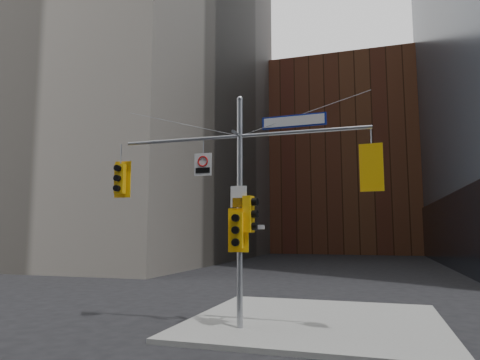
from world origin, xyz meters
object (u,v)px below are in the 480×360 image
Objects in this scene: traffic_light_east_arm at (372,168)px; signal_assembly at (240,186)px; street_sign_blade at (294,121)px; traffic_light_pole_front at (237,230)px; regulatory_sign_arm at (203,164)px; traffic_light_pole_side at (250,214)px; traffic_light_west_arm at (120,179)px.

signal_assembly is at bearing 6.08° from traffic_light_east_arm.
street_sign_blade reaches higher than traffic_light_east_arm.
regulatory_sign_arm is at bearing 163.56° from traffic_light_pole_front.
traffic_light_pole_front is (-0.00, -0.27, -1.37)m from signal_assembly.
signal_assembly reaches higher than street_sign_blade.
traffic_light_pole_front is 1.83× the size of regulatory_sign_arm.
street_sign_blade is (-2.23, 0.00, 1.55)m from traffic_light_east_arm.
signal_assembly is 7.17× the size of traffic_light_pole_side.
traffic_light_west_arm is 3.08m from regulatory_sign_arm.
street_sign_blade is at bearing 3.76° from traffic_light_pole_front.
regulatory_sign_arm is (3.06, -0.03, 0.37)m from traffic_light_west_arm.
traffic_light_west_arm is (-4.29, 0.01, 0.38)m from signal_assembly.
traffic_light_east_arm is at bearing 0.01° from regulatory_sign_arm.
street_sign_blade is (1.72, 0.27, 3.30)m from traffic_light_pole_front.
signal_assembly is 1.45m from regulatory_sign_arm.
traffic_light_west_arm is 6.21m from street_sign_blade.
regulatory_sign_arm is (-1.23, 0.25, 2.12)m from traffic_light_pole_front.
traffic_light_pole_front is (-3.95, -0.27, -1.75)m from traffic_light_east_arm.
traffic_light_pole_side is 0.65m from traffic_light_pole_front.
signal_assembly reaches higher than traffic_light_pole_front.
signal_assembly is at bearing 0.72° from regulatory_sign_arm.
signal_assembly is 2.59m from street_sign_blade.
traffic_light_pole_front is 3.73m from street_sign_blade.
traffic_light_pole_side is (4.62, -0.01, -1.26)m from traffic_light_west_arm.
traffic_light_east_arm is 3.84m from traffic_light_pole_side.
traffic_light_east_arm is 1.02× the size of traffic_light_pole_front.
signal_assembly reaches higher than traffic_light_east_arm.
street_sign_blade is at bearing 0.12° from signal_assembly.
traffic_light_pole_front is at bearing -7.08° from traffic_light_west_arm.
signal_assembly is 6.00× the size of traffic_light_pole_front.
traffic_light_pole_front is (4.29, -0.28, -1.75)m from traffic_light_west_arm.
regulatory_sign_arm is at bearing -177.12° from street_sign_blade.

